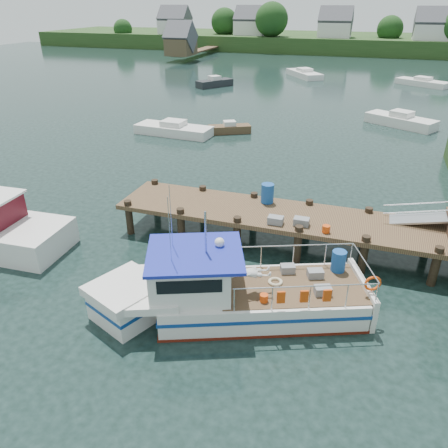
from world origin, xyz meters
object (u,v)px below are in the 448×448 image
(moored_far, at_px, (422,82))
(moored_e, at_px, (215,83))
(moored_a, at_px, (174,129))
(moored_d, at_px, (304,74))
(lobster_boat, at_px, (226,293))
(moored_rowboat, at_px, (230,129))
(dock, at_px, (427,214))
(moored_b, at_px, (401,120))

(moored_far, distance_m, moored_e, 25.39)
(moored_a, distance_m, moored_d, 32.06)
(lobster_boat, distance_m, moored_rowboat, 22.26)
(lobster_boat, height_order, moored_e, lobster_boat)
(moored_far, bearing_deg, dock, -77.87)
(moored_far, bearing_deg, moored_rowboat, -103.74)
(lobster_boat, distance_m, moored_b, 28.42)
(dock, xyz_separation_m, moored_d, (-11.94, 45.78, -1.81))
(lobster_boat, xyz_separation_m, moored_b, (6.04, 27.77, -0.36))
(dock, height_order, moored_b, dock)
(moored_far, distance_m, moored_b, 21.41)
(lobster_boat, bearing_deg, moored_far, 57.42)
(dock, bearing_deg, moored_a, 140.12)
(moored_a, relative_size, moored_d, 0.89)
(dock, bearing_deg, moored_rowboat, 129.06)
(moored_a, relative_size, moored_e, 1.32)
(dock, bearing_deg, lobster_boat, -139.41)
(moored_e, bearing_deg, moored_far, 44.91)
(moored_d, relative_size, moored_e, 1.49)
(moored_rowboat, height_order, moored_a, moored_a)
(moored_rowboat, distance_m, moored_far, 31.94)
(lobster_boat, distance_m, moored_e, 42.86)
(lobster_boat, bearing_deg, moored_rowboat, 85.53)
(lobster_boat, height_order, moored_rowboat, lobster_boat)
(dock, relative_size, moored_far, 2.60)
(moored_b, bearing_deg, moored_a, -158.78)
(dock, height_order, moored_far, dock)
(moored_rowboat, bearing_deg, moored_d, 89.64)
(dock, bearing_deg, moored_far, 86.27)
(moored_far, bearing_deg, moored_b, -82.11)
(moored_a, bearing_deg, dock, -16.00)
(moored_e, bearing_deg, moored_rowboat, -42.31)
(moored_rowboat, bearing_deg, lobster_boat, -70.77)
(moored_b, height_order, moored_e, moored_e)
(moored_far, xyz_separation_m, moored_d, (-14.78, 2.09, 0.04))
(moored_far, xyz_separation_m, moored_a, (-19.74, -29.58, 0.02))
(moored_far, height_order, moored_a, moored_a)
(moored_d, bearing_deg, moored_b, -68.30)
(dock, height_order, lobster_boat, lobster_boat)
(moored_far, height_order, moored_b, moored_b)
(moored_far, relative_size, moored_b, 1.09)
(lobster_boat, height_order, moored_d, lobster_boat)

